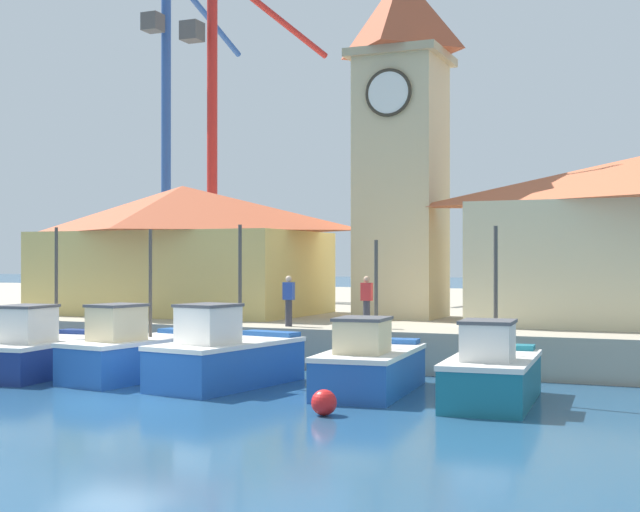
{
  "coord_description": "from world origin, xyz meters",
  "views": [
    {
      "loc": [
        12.71,
        -17.62,
        3.37
      ],
      "look_at": [
        1.4,
        9.38,
        3.5
      ],
      "focal_mm": 50.0,
      "sensor_mm": 36.0,
      "label": 1
    }
  ],
  "objects_px": {
    "fishing_boat_center": "(370,366)",
    "clock_tower": "(401,132)",
    "fishing_boat_mid_right": "(492,374)",
    "port_crane_far": "(169,170)",
    "port_crane_near": "(217,175)",
    "fishing_boat_mid_left": "(226,358)",
    "fishing_boat_left_inner": "(135,353)",
    "mooring_buoy": "(324,402)",
    "fishing_boat_left_outer": "(42,351)",
    "warehouse_left": "(182,248)",
    "dock_worker_near_tower": "(289,300)",
    "dock_worker_along_quay": "(367,301)"
  },
  "relations": [
    {
      "from": "fishing_boat_center",
      "to": "warehouse_left",
      "type": "distance_m",
      "value": 14.82
    },
    {
      "from": "warehouse_left",
      "to": "dock_worker_along_quay",
      "type": "xyz_separation_m",
      "value": [
        9.33,
        -4.31,
        -1.75
      ]
    },
    {
      "from": "fishing_boat_center",
      "to": "port_crane_near",
      "type": "height_order",
      "value": "port_crane_near"
    },
    {
      "from": "fishing_boat_left_inner",
      "to": "clock_tower",
      "type": "relative_size",
      "value": 0.33
    },
    {
      "from": "fishing_boat_mid_right",
      "to": "port_crane_far",
      "type": "distance_m",
      "value": 34.3
    },
    {
      "from": "fishing_boat_left_inner",
      "to": "fishing_boat_left_outer",
      "type": "bearing_deg",
      "value": -174.46
    },
    {
      "from": "warehouse_left",
      "to": "port_crane_near",
      "type": "height_order",
      "value": "port_crane_near"
    },
    {
      "from": "warehouse_left",
      "to": "dock_worker_near_tower",
      "type": "height_order",
      "value": "warehouse_left"
    },
    {
      "from": "fishing_boat_center",
      "to": "dock_worker_along_quay",
      "type": "distance_m",
      "value": 5.42
    },
    {
      "from": "fishing_boat_left_outer",
      "to": "port_crane_near",
      "type": "distance_m",
      "value": 23.0
    },
    {
      "from": "fishing_boat_left_inner",
      "to": "clock_tower",
      "type": "xyz_separation_m",
      "value": [
        4.61,
        10.3,
        7.34
      ]
    },
    {
      "from": "fishing_boat_mid_left",
      "to": "warehouse_left",
      "type": "bearing_deg",
      "value": 126.96
    },
    {
      "from": "fishing_boat_left_outer",
      "to": "dock_worker_near_tower",
      "type": "bearing_deg",
      "value": 41.49
    },
    {
      "from": "fishing_boat_center",
      "to": "mooring_buoy",
      "type": "distance_m",
      "value": 3.54
    },
    {
      "from": "fishing_boat_left_inner",
      "to": "mooring_buoy",
      "type": "distance_m",
      "value": 7.91
    },
    {
      "from": "fishing_boat_mid_left",
      "to": "fishing_boat_left_inner",
      "type": "bearing_deg",
      "value": 175.1
    },
    {
      "from": "fishing_boat_center",
      "to": "fishing_boat_left_outer",
      "type": "bearing_deg",
      "value": -177.32
    },
    {
      "from": "fishing_boat_center",
      "to": "fishing_boat_mid_right",
      "type": "bearing_deg",
      "value": -9.07
    },
    {
      "from": "fishing_boat_center",
      "to": "port_crane_near",
      "type": "xyz_separation_m",
      "value": [
        -16.0,
        20.53,
        7.23
      ]
    },
    {
      "from": "warehouse_left",
      "to": "fishing_boat_mid_right",
      "type": "bearing_deg",
      "value": -34.04
    },
    {
      "from": "fishing_boat_left_inner",
      "to": "dock_worker_near_tower",
      "type": "xyz_separation_m",
      "value": [
        2.61,
        4.69,
        1.35
      ]
    },
    {
      "from": "fishing_boat_left_outer",
      "to": "mooring_buoy",
      "type": "height_order",
      "value": "fishing_boat_left_outer"
    },
    {
      "from": "fishing_boat_mid_right",
      "to": "mooring_buoy",
      "type": "height_order",
      "value": "fishing_boat_mid_right"
    },
    {
      "from": "fishing_boat_left_outer",
      "to": "warehouse_left",
      "type": "xyz_separation_m",
      "value": [
        -1.18,
        9.68,
        3.15
      ]
    },
    {
      "from": "port_crane_near",
      "to": "clock_tower",
      "type": "bearing_deg",
      "value": -37.34
    },
    {
      "from": "fishing_boat_center",
      "to": "fishing_boat_mid_left",
      "type": "bearing_deg",
      "value": -173.67
    },
    {
      "from": "port_crane_near",
      "to": "fishing_boat_center",
      "type": "bearing_deg",
      "value": -52.08
    },
    {
      "from": "port_crane_near",
      "to": "fishing_boat_mid_left",
      "type": "bearing_deg",
      "value": -60.06
    },
    {
      "from": "fishing_boat_left_outer",
      "to": "fishing_boat_center",
      "type": "distance_m",
      "value": 10.0
    },
    {
      "from": "fishing_boat_left_inner",
      "to": "mooring_buoy",
      "type": "relative_size",
      "value": 8.52
    },
    {
      "from": "fishing_boat_center",
      "to": "dock_worker_along_quay",
      "type": "xyz_separation_m",
      "value": [
        -1.85,
        4.9,
        1.41
      ]
    },
    {
      "from": "fishing_boat_mid_left",
      "to": "fishing_boat_center",
      "type": "distance_m",
      "value": 3.95
    },
    {
      "from": "warehouse_left",
      "to": "dock_worker_along_quay",
      "type": "bearing_deg",
      "value": -24.78
    },
    {
      "from": "fishing_boat_mid_left",
      "to": "dock_worker_along_quay",
      "type": "relative_size",
      "value": 2.99
    },
    {
      "from": "fishing_boat_left_outer",
      "to": "dock_worker_along_quay",
      "type": "distance_m",
      "value": 9.86
    },
    {
      "from": "fishing_boat_left_inner",
      "to": "dock_worker_along_quay",
      "type": "distance_m",
      "value": 7.33
    },
    {
      "from": "fishing_boat_center",
      "to": "port_crane_far",
      "type": "height_order",
      "value": "port_crane_far"
    },
    {
      "from": "fishing_boat_left_outer",
      "to": "clock_tower",
      "type": "relative_size",
      "value": 0.35
    },
    {
      "from": "fishing_boat_center",
      "to": "fishing_boat_mid_right",
      "type": "distance_m",
      "value": 3.26
    },
    {
      "from": "warehouse_left",
      "to": "port_crane_near",
      "type": "bearing_deg",
      "value": 113.05
    },
    {
      "from": "fishing_boat_mid_right",
      "to": "port_crane_far",
      "type": "height_order",
      "value": "port_crane_far"
    },
    {
      "from": "fishing_boat_mid_left",
      "to": "port_crane_near",
      "type": "distance_m",
      "value": 25.23
    },
    {
      "from": "warehouse_left",
      "to": "mooring_buoy",
      "type": "xyz_separation_m",
      "value": [
        11.37,
        -12.72,
        -3.56
      ]
    },
    {
      "from": "warehouse_left",
      "to": "mooring_buoy",
      "type": "height_order",
      "value": "warehouse_left"
    },
    {
      "from": "mooring_buoy",
      "to": "dock_worker_near_tower",
      "type": "relative_size",
      "value": 0.35
    },
    {
      "from": "fishing_boat_center",
      "to": "clock_tower",
      "type": "distance_m",
      "value": 12.76
    },
    {
      "from": "fishing_boat_mid_left",
      "to": "clock_tower",
      "type": "relative_size",
      "value": 0.34
    },
    {
      "from": "mooring_buoy",
      "to": "port_crane_far",
      "type": "bearing_deg",
      "value": 128.06
    },
    {
      "from": "fishing_boat_left_outer",
      "to": "warehouse_left",
      "type": "distance_m",
      "value": 10.24
    },
    {
      "from": "mooring_buoy",
      "to": "dock_worker_near_tower",
      "type": "bearing_deg",
      "value": 119.51
    }
  ]
}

